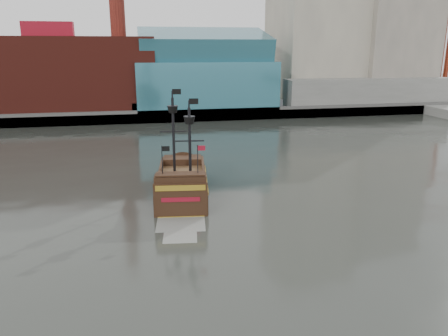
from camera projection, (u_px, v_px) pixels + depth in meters
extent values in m
plane|color=#2A2D28|center=(225.00, 268.00, 30.71)|extent=(400.00, 400.00, 0.00)
cube|color=slate|center=(155.00, 101.00, 117.22)|extent=(220.00, 60.00, 2.00)
cube|color=#4C4C49|center=(162.00, 116.00, 89.31)|extent=(220.00, 1.00, 2.60)
cube|color=#5E1D16|center=(53.00, 74.00, 91.76)|extent=(42.00, 18.00, 15.00)
cube|color=#2F6D7E|center=(204.00, 84.00, 96.82)|extent=(30.00, 16.00, 10.00)
cube|color=#B2AA93|center=(317.00, 5.00, 107.32)|extent=(20.00, 22.00, 46.00)
cube|color=gray|center=(391.00, 22.00, 108.15)|extent=(18.00, 18.00, 38.00)
cube|color=#B2AA93|center=(326.00, 0.00, 124.51)|extent=(24.00, 20.00, 52.00)
cube|color=slate|center=(369.00, 92.00, 101.04)|extent=(40.00, 6.00, 6.00)
cube|color=#2F6D7E|center=(204.00, 47.00, 94.68)|extent=(28.00, 14.94, 8.78)
cube|color=slate|center=(437.00, 89.00, 122.42)|extent=(4.00, 4.00, 3.00)
cylinder|color=maroon|center=(444.00, 35.00, 118.54)|extent=(1.40, 1.40, 32.00)
cube|color=slate|center=(444.00, 86.00, 133.82)|extent=(4.00, 4.00, 3.00)
cube|color=maroon|center=(446.00, 4.00, 126.93)|extent=(5.00, 2.50, 2.50)
cube|color=black|center=(182.00, 189.00, 45.71)|extent=(6.53, 12.56, 2.60)
cube|color=#4A301B|center=(182.00, 176.00, 45.32)|extent=(5.87, 11.30, 0.30)
cube|color=black|center=(183.00, 161.00, 49.84)|extent=(4.53, 2.94, 1.00)
cube|color=black|center=(181.00, 184.00, 40.12)|extent=(4.92, 2.21, 1.80)
cube|color=black|center=(181.00, 204.00, 39.67)|extent=(4.89, 0.89, 4.00)
cube|color=olive|center=(180.00, 188.00, 39.10)|extent=(4.47, 0.67, 0.50)
cube|color=maroon|center=(181.00, 200.00, 39.40)|extent=(3.48, 0.54, 0.40)
cylinder|color=black|center=(174.00, 135.00, 45.62)|extent=(0.31, 0.31, 7.80)
cylinder|color=black|center=(190.00, 144.00, 42.65)|extent=(0.31, 0.31, 7.20)
cone|color=black|center=(173.00, 109.00, 44.90)|extent=(1.23, 1.23, 0.70)
cone|color=black|center=(189.00, 120.00, 42.01)|extent=(1.23, 1.23, 0.70)
cube|color=black|center=(177.00, 92.00, 44.45)|extent=(0.90, 0.15, 0.55)
cube|color=black|center=(194.00, 101.00, 41.56)|extent=(0.90, 0.15, 0.55)
cube|color=#9BA09A|center=(181.00, 224.00, 38.37)|extent=(4.69, 4.13, 0.02)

